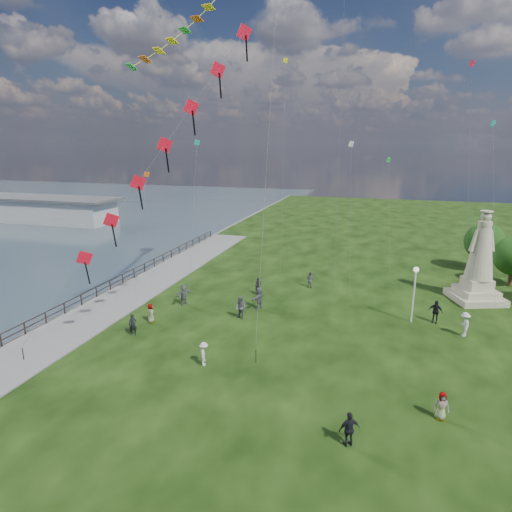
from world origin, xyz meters
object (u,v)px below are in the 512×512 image
(person_2, at_px, (204,354))
(person_3, at_px, (349,429))
(person_5, at_px, (184,294))
(statue, at_px, (479,268))
(lamppost, at_px, (415,283))
(person_1, at_px, (241,308))
(person_7, at_px, (310,279))
(person_0, at_px, (133,325))
(person_9, at_px, (435,311))
(person_6, at_px, (258,286))
(person_10, at_px, (151,313))
(person_8, at_px, (465,324))
(person_4, at_px, (442,406))
(pier_pavilion, at_px, (39,209))
(person_11, at_px, (259,298))

(person_2, relative_size, person_3, 0.89)
(person_5, bearing_deg, statue, -44.18)
(lamppost, relative_size, person_1, 2.36)
(person_3, xyz_separation_m, person_7, (-5.45, 21.30, -0.07))
(person_0, xyz_separation_m, person_2, (6.54, -2.49, -0.03))
(person_2, relative_size, person_9, 0.84)
(person_9, bearing_deg, person_6, -168.26)
(person_3, relative_size, person_6, 1.07)
(person_5, bearing_deg, person_7, -24.62)
(person_10, bearing_deg, person_8, -108.59)
(statue, bearing_deg, person_9, -141.82)
(person_1, distance_m, person_8, 16.18)
(person_6, distance_m, person_7, 5.29)
(person_7, bearing_deg, person_3, 131.65)
(person_4, distance_m, person_9, 12.64)
(pier_pavilion, relative_size, person_6, 19.05)
(person_8, distance_m, person_10, 22.83)
(statue, bearing_deg, person_1, -171.46)
(person_0, height_order, person_5, person_5)
(person_1, relative_size, person_10, 1.24)
(person_0, xyz_separation_m, person_6, (6.11, 10.68, 0.00))
(pier_pavilion, relative_size, person_8, 16.93)
(person_4, bearing_deg, person_9, 79.43)
(statue, height_order, person_5, statue)
(lamppost, bearing_deg, person_5, -174.78)
(person_4, height_order, person_5, person_5)
(person_9, height_order, person_11, person_11)
(person_3, relative_size, person_11, 0.91)
(person_5, bearing_deg, person_4, -92.05)
(person_7, xyz_separation_m, person_8, (12.25, -7.41, 0.11))
(person_2, bearing_deg, person_8, -84.63)
(lamppost, xyz_separation_m, person_5, (-18.27, -1.67, -2.25))
(lamppost, relative_size, person_0, 2.78)
(statue, distance_m, person_7, 14.54)
(person_0, height_order, person_1, person_1)
(statue, distance_m, person_0, 28.72)
(person_4, height_order, person_11, person_11)
(person_2, distance_m, person_3, 10.33)
(pier_pavilion, xyz_separation_m, person_5, (43.78, -31.24, -0.93))
(person_2, distance_m, person_11, 9.92)
(person_5, height_order, person_11, person_11)
(person_1, bearing_deg, person_9, 38.29)
(person_10, bearing_deg, person_1, -97.31)
(person_8, bearing_deg, person_5, -95.14)
(person_1, distance_m, person_11, 2.60)
(person_2, height_order, person_3, person_3)
(person_2, distance_m, person_7, 16.90)
(person_9, height_order, person_10, person_9)
(person_8, bearing_deg, person_7, -126.65)
(person_8, height_order, person_10, person_8)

